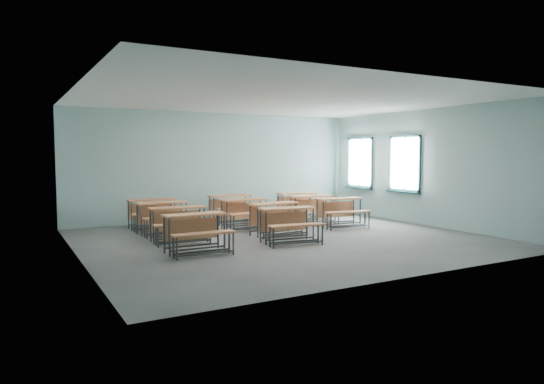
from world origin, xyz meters
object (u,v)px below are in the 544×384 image
Objects in this scene: desk_unit_r1c2 at (341,208)px; desk_unit_r3c1 at (232,204)px; desk_unit_r1c0 at (179,219)px; desk_unit_r2c2 at (313,205)px; desk_unit_r0c1 at (289,219)px; desk_unit_r3c0 at (153,209)px; desk_unit_r3c2 at (299,201)px; desk_unit_r2c0 at (164,213)px; desk_unit_r1c1 at (276,214)px; desk_unit_r0c0 at (197,227)px; desk_unit_r2c1 at (246,209)px.

desk_unit_r1c2 and desk_unit_r3c1 have the same top height.
desk_unit_r1c0 is 0.96× the size of desk_unit_r2c2.
desk_unit_r2c2 is at bearing 53.82° from desk_unit_r0c1.
desk_unit_r1c0 is at bearing 154.93° from desk_unit_r0c1.
desk_unit_r3c0 is 4.52m from desk_unit_r3c2.
desk_unit_r2c0 is at bearing 135.97° from desk_unit_r0c1.
desk_unit_r2c2 is (-0.24, 1.01, 0.00)m from desk_unit_r1c2.
desk_unit_r1c2 is at bearing 1.73° from desk_unit_r1c1.
desk_unit_r0c1 and desk_unit_r1c2 have the same top height.
desk_unit_r0c1 is at bearing -60.03° from desk_unit_r3c0.
desk_unit_r3c0 is (-4.28, 1.16, 0.00)m from desk_unit_r2c2.
desk_unit_r2c0 is at bearing 171.90° from desk_unit_r1c2.
desk_unit_r1c2 is at bearing -45.15° from desk_unit_r3c1.
desk_unit_r3c1 is (-0.01, 2.60, 0.00)m from desk_unit_r1c1.
desk_unit_r3c2 is at bearing 61.85° from desk_unit_r0c1.
desk_unit_r0c0 is 1.00× the size of desk_unit_r3c0.
desk_unit_r2c2 is (2.21, 2.36, 0.00)m from desk_unit_r0c1.
desk_unit_r2c1 is 1.37m from desk_unit_r3c1.
desk_unit_r1c1 is at bearing -47.02° from desk_unit_r3c0.
desk_unit_r1c1 is 2.20m from desk_unit_r1c2.
desk_unit_r3c0 is (-2.07, 3.51, 0.00)m from desk_unit_r0c1.
desk_unit_r0c0 is 5.83m from desk_unit_r3c2.
desk_unit_r0c1 is 1.06× the size of desk_unit_r3c1.
desk_unit_r2c0 is 1.03× the size of desk_unit_r2c1.
desk_unit_r1c1 is 2.34m from desk_unit_r2c2.
desk_unit_r2c1 is at bearing -30.18° from desk_unit_r3c0.
desk_unit_r1c0 is 2.20m from desk_unit_r3c0.
desk_unit_r1c2 is at bearing -69.20° from desk_unit_r2c2.
desk_unit_r3c0 is (0.03, 2.20, 0.00)m from desk_unit_r1c0.
desk_unit_r2c2 is at bearing 110.10° from desk_unit_r1c2.
desk_unit_r1c0 is 1.01× the size of desk_unit_r2c0.
desk_unit_r0c0 is 0.94× the size of desk_unit_r1c1.
desk_unit_r2c2 is (1.94, 1.31, 0.00)m from desk_unit_r1c1.
desk_unit_r1c0 is at bearing -155.25° from desk_unit_r2c1.
desk_unit_r3c0 is at bearing 172.42° from desk_unit_r2c2.
desk_unit_r0c1 and desk_unit_r3c0 have the same top height.
desk_unit_r1c1 is at bearing -80.53° from desk_unit_r2c1.
desk_unit_r1c2 is 5.01m from desk_unit_r3c0.
desk_unit_r1c2 is at bearing -17.48° from desk_unit_r2c0.
desk_unit_r2c2 is at bearing -98.46° from desk_unit_r3c2.
desk_unit_r3c0 is 0.99× the size of desk_unit_r3c1.
desk_unit_r1c1 is 1.06× the size of desk_unit_r3c0.
desk_unit_r1c2 is at bearing -26.12° from desk_unit_r3c0.
desk_unit_r2c2 is 1.07× the size of desk_unit_r3c0.
desk_unit_r2c2 and desk_unit_r3c1 have the same top height.
desk_unit_r0c1 is at bearing -125.61° from desk_unit_r2c2.
desk_unit_r2c1 is 0.93× the size of desk_unit_r2c2.
desk_unit_r2c0 is 4.28m from desk_unit_r2c2.
desk_unit_r1c0 and desk_unit_r1c1 have the same top height.
desk_unit_r2c1 is 2.15m from desk_unit_r2c2.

